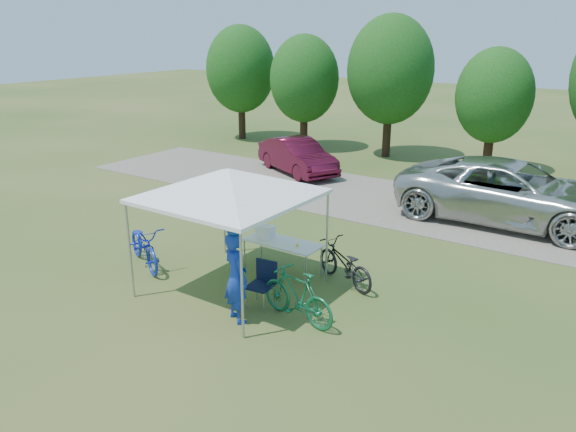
# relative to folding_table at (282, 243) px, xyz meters

# --- Properties ---
(ground) EXTENTS (100.00, 100.00, 0.00)m
(ground) POSITION_rel_folding_table_xyz_m (-0.38, -1.37, -0.72)
(ground) COLOR #2D5119
(ground) RESTS_ON ground
(gravel_strip) EXTENTS (24.00, 5.00, 0.02)m
(gravel_strip) POSITION_rel_folding_table_xyz_m (-0.38, 6.63, -0.71)
(gravel_strip) COLOR gray
(gravel_strip) RESTS_ON ground
(canopy) EXTENTS (4.53, 4.53, 3.00)m
(canopy) POSITION_rel_folding_table_xyz_m (-0.38, -1.37, 1.94)
(canopy) COLOR #A5A5AA
(canopy) RESTS_ON ground
(treeline) EXTENTS (24.89, 4.28, 6.30)m
(treeline) POSITION_rel_folding_table_xyz_m (-0.68, 12.68, 2.82)
(treeline) COLOR #382314
(treeline) RESTS_ON ground
(folding_table) EXTENTS (1.84, 0.77, 0.76)m
(folding_table) POSITION_rel_folding_table_xyz_m (0.00, 0.00, 0.00)
(folding_table) COLOR white
(folding_table) RESTS_ON ground
(folding_chair) EXTENTS (0.53, 0.55, 0.95)m
(folding_chair) POSITION_rel_folding_table_xyz_m (0.62, -1.57, -0.15)
(folding_chair) COLOR black
(folding_chair) RESTS_ON ground
(cooler) EXTENTS (0.41, 0.28, 0.30)m
(cooler) POSITION_rel_folding_table_xyz_m (-0.47, 0.00, 0.20)
(cooler) COLOR white
(cooler) RESTS_ON folding_table
(ice_cream_cup) EXTENTS (0.07, 0.07, 0.05)m
(ice_cream_cup) POSITION_rel_folding_table_xyz_m (0.45, -0.05, 0.07)
(ice_cream_cup) COLOR yellow
(ice_cream_cup) RESTS_ON folding_table
(cyclist) EXTENTS (0.79, 0.67, 1.84)m
(cyclist) POSITION_rel_folding_table_xyz_m (0.59, -2.40, 0.20)
(cyclist) COLOR #1434A9
(cyclist) RESTS_ON ground
(bike_blue) EXTENTS (2.14, 1.53, 1.07)m
(bike_blue) POSITION_rel_folding_table_xyz_m (-2.94, -1.58, -0.18)
(bike_blue) COLOR #162CC5
(bike_blue) RESTS_ON ground
(bike_green) EXTENTS (1.87, 0.81, 1.09)m
(bike_green) POSITION_rel_folding_table_xyz_m (1.58, -1.74, -0.17)
(bike_green) COLOR #176940
(bike_green) RESTS_ON ground
(bike_dark) EXTENTS (1.95, 1.32, 0.97)m
(bike_dark) POSITION_rel_folding_table_xyz_m (1.51, 0.25, -0.23)
(bike_dark) COLOR black
(bike_dark) RESTS_ON ground
(minivan) EXTENTS (6.52, 3.09, 1.80)m
(minivan) POSITION_rel_folding_table_xyz_m (3.45, 6.70, 0.20)
(minivan) COLOR silver
(minivan) RESTS_ON gravel_strip
(sedan) EXTENTS (4.32, 3.09, 1.35)m
(sedan) POSITION_rel_folding_table_xyz_m (-4.95, 8.11, -0.02)
(sedan) COLOR #4D0C20
(sedan) RESTS_ON gravel_strip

